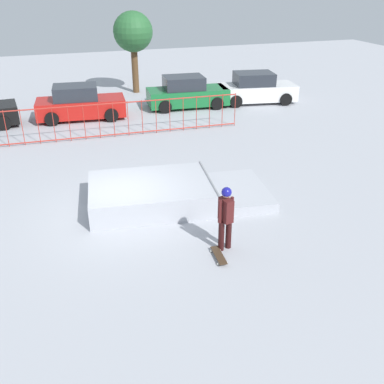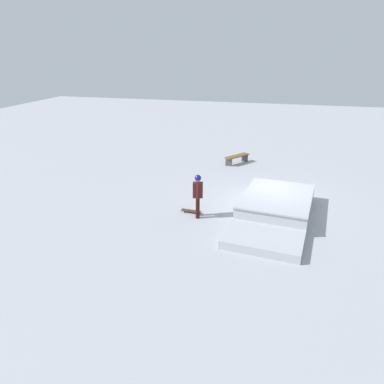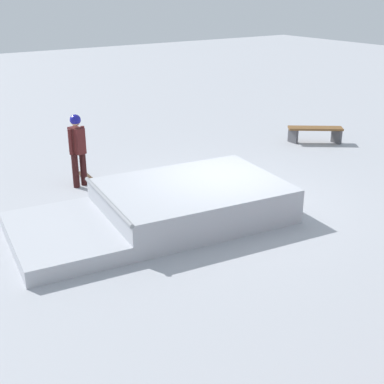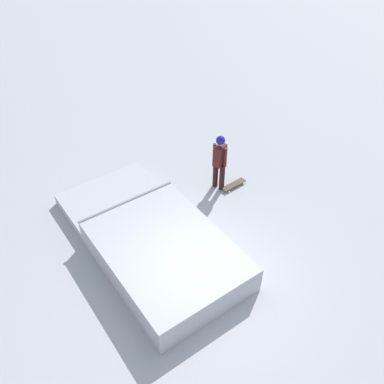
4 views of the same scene
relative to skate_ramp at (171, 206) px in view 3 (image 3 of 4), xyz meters
The scene contains 5 objects.
ground_plane 1.47m from the skate_ramp, behind, with size 60.00×60.00×0.00m, color #A8AAB2.
skate_ramp is the anchor object (origin of this frame).
skater 3.05m from the skate_ramp, 75.44° to the right, with size 0.43×0.42×1.73m.
skateboard 3.27m from the skate_ramp, 81.89° to the right, with size 0.30×0.81×0.09m.
park_bench 6.97m from the skate_ramp, 160.16° to the right, with size 1.53×1.27×0.48m.
Camera 3 is at (6.47, 8.41, 4.44)m, focal length 49.01 mm.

